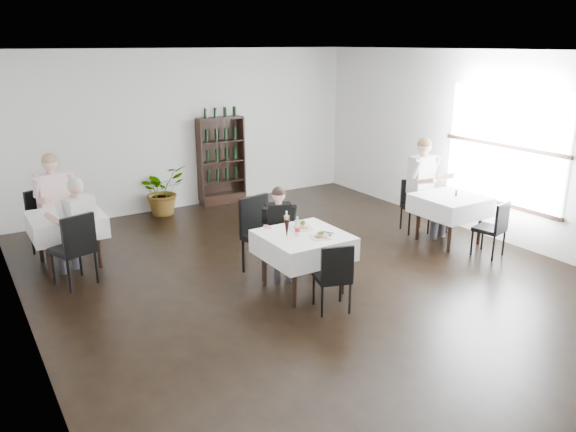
{
  "coord_description": "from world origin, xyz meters",
  "views": [
    {
      "loc": [
        -4.02,
        -5.63,
        3.11
      ],
      "look_at": [
        -0.4,
        0.2,
        0.97
      ],
      "focal_mm": 35.0,
      "sensor_mm": 36.0,
      "label": 1
    }
  ],
  "objects_px": {
    "main_table": "(303,245)",
    "potted_tree": "(162,190)",
    "wine_shelf": "(221,162)",
    "diner_main": "(279,225)"
  },
  "relations": [
    {
      "from": "potted_tree",
      "to": "wine_shelf",
      "type": "bearing_deg",
      "value": 5.11
    },
    {
      "from": "main_table",
      "to": "potted_tree",
      "type": "xyz_separation_m",
      "value": [
        -0.38,
        4.2,
        -0.16
      ]
    },
    {
      "from": "potted_tree",
      "to": "diner_main",
      "type": "relative_size",
      "value": 0.74
    },
    {
      "from": "wine_shelf",
      "to": "diner_main",
      "type": "bearing_deg",
      "value": -103.57
    },
    {
      "from": "potted_tree",
      "to": "diner_main",
      "type": "xyz_separation_m",
      "value": [
        0.38,
        -3.61,
        0.26
      ]
    },
    {
      "from": "wine_shelf",
      "to": "diner_main",
      "type": "xyz_separation_m",
      "value": [
        -0.9,
        -3.72,
        -0.12
      ]
    },
    {
      "from": "diner_main",
      "to": "wine_shelf",
      "type": "bearing_deg",
      "value": 76.43
    },
    {
      "from": "wine_shelf",
      "to": "potted_tree",
      "type": "bearing_deg",
      "value": -174.89
    },
    {
      "from": "main_table",
      "to": "potted_tree",
      "type": "height_order",
      "value": "potted_tree"
    },
    {
      "from": "wine_shelf",
      "to": "main_table",
      "type": "bearing_deg",
      "value": -101.78
    }
  ]
}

